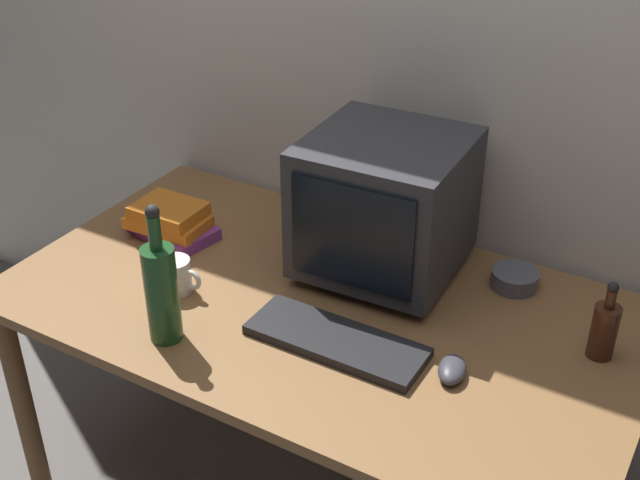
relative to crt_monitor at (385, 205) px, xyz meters
name	(u,v)px	position (x,y,z in m)	size (l,w,h in m)	color
back_wall	(417,41)	(-0.07, 0.29, 0.33)	(4.00, 0.08, 2.50)	silver
desk	(320,328)	(-0.07, -0.21, -0.27)	(1.57, 0.88, 0.73)	olive
crt_monitor	(385,205)	(0.00, 0.00, 0.00)	(0.40, 0.40, 0.37)	#333338
keyboard	(336,341)	(0.05, -0.34, -0.18)	(0.42, 0.15, 0.02)	black
computer_mouse	(452,369)	(0.32, -0.30, -0.17)	(0.06, 0.10, 0.04)	#3F3F47
bottle_tall	(161,290)	(-0.30, -0.51, -0.06)	(0.08, 0.08, 0.35)	#1E4C23
bottle_short	(604,329)	(0.58, -0.07, -0.12)	(0.06, 0.06, 0.20)	#472314
book_stack	(170,222)	(-0.58, -0.14, -0.14)	(0.26, 0.19, 0.10)	#843893
mug	(176,276)	(-0.40, -0.35, -0.15)	(0.12, 0.08, 0.09)	white
cd_spindle	(515,279)	(0.32, 0.10, -0.17)	(0.12, 0.12, 0.04)	#595B66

